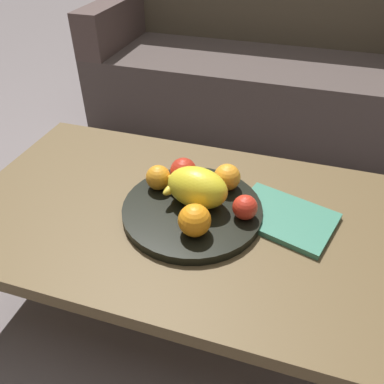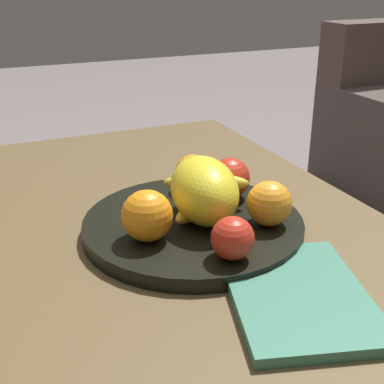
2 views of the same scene
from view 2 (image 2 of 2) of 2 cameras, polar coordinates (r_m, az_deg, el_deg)
name	(u,v)px [view 2 (image 2 of 2)]	position (r m, az deg, el deg)	size (l,w,h in m)	color
ground_plane	(182,383)	(1.16, -1.13, -20.16)	(8.00, 8.00, 0.00)	slate
coffee_table	(180,238)	(0.96, -1.29, -5.01)	(1.14, 0.69, 0.38)	brown
fruit_bowl	(192,226)	(0.88, 0.00, -3.72)	(0.37, 0.37, 0.03)	black
melon_large_front	(204,190)	(0.86, 1.33, 0.20)	(0.16, 0.11, 0.11)	yellow
orange_front	(147,216)	(0.80, -4.94, -2.60)	(0.08, 0.08, 0.08)	orange
orange_left	(193,173)	(0.98, 0.11, 2.11)	(0.07, 0.07, 0.07)	orange
orange_right	(269,204)	(0.86, 8.46, -1.26)	(0.07, 0.07, 0.07)	orange
apple_front	(230,178)	(0.95, 4.19, 1.50)	(0.07, 0.07, 0.07)	red
apple_left	(232,238)	(0.75, 4.44, -5.07)	(0.06, 0.06, 0.06)	red
banana_bunch	(205,195)	(0.89, 1.48, -0.32)	(0.16, 0.17, 0.06)	yellow
magazine	(298,295)	(0.73, 11.50, -11.00)	(0.25, 0.18, 0.02)	#3B7B62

